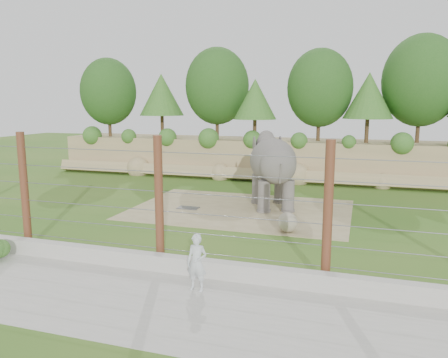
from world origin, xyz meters
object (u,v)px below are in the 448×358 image
(elephant, at_px, (273,172))
(barrier_fence, at_px, (159,201))
(zookeeper, at_px, (197,263))
(stone_ball, at_px, (287,222))

(elephant, distance_m, barrier_fence, 8.61)
(barrier_fence, bearing_deg, elephant, 77.86)
(barrier_fence, bearing_deg, zookeeper, -39.58)
(elephant, relative_size, barrier_fence, 0.21)
(elephant, xyz_separation_m, zookeeper, (-0.02, -9.89, -0.95))
(elephant, distance_m, zookeeper, 9.94)
(stone_ball, relative_size, barrier_fence, 0.04)
(elephant, xyz_separation_m, barrier_fence, (-1.81, -8.42, 0.27))
(stone_ball, bearing_deg, barrier_fence, -125.32)
(stone_ball, distance_m, barrier_fence, 5.75)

